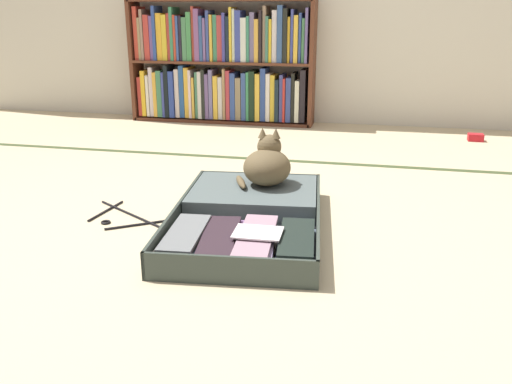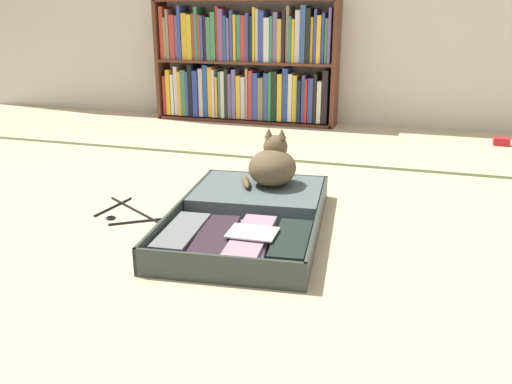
{
  "view_description": "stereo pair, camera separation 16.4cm",
  "coord_description": "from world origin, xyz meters",
  "px_view_note": "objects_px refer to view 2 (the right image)",
  "views": [
    {
      "loc": [
        0.59,
        -1.88,
        0.85
      ],
      "look_at": [
        0.16,
        0.1,
        0.17
      ],
      "focal_mm": 37.63,
      "sensor_mm": 36.0,
      "label": 1
    },
    {
      "loc": [
        0.75,
        -1.84,
        0.85
      ],
      "look_at": [
        0.16,
        0.1,
        0.17
      ],
      "focal_mm": 37.63,
      "sensor_mm": 36.0,
      "label": 2
    }
  ],
  "objects_px": {
    "open_suitcase": "(250,215)",
    "black_cat": "(273,165)",
    "clothes_hanger": "(129,213)",
    "small_red_pouch": "(501,142)",
    "bookshelf": "(244,66)"
  },
  "relations": [
    {
      "from": "bookshelf",
      "to": "black_cat",
      "type": "relative_size",
      "value": 5.45
    },
    {
      "from": "bookshelf",
      "to": "open_suitcase",
      "type": "bearing_deg",
      "value": -71.31
    },
    {
      "from": "open_suitcase",
      "to": "black_cat",
      "type": "height_order",
      "value": "black_cat"
    },
    {
      "from": "small_red_pouch",
      "to": "clothes_hanger",
      "type": "bearing_deg",
      "value": -132.86
    },
    {
      "from": "open_suitcase",
      "to": "small_red_pouch",
      "type": "distance_m",
      "value": 2.18
    },
    {
      "from": "clothes_hanger",
      "to": "open_suitcase",
      "type": "bearing_deg",
      "value": 4.1
    },
    {
      "from": "clothes_hanger",
      "to": "small_red_pouch",
      "type": "height_order",
      "value": "small_red_pouch"
    },
    {
      "from": "open_suitcase",
      "to": "small_red_pouch",
      "type": "bearing_deg",
      "value": 57.13
    },
    {
      "from": "small_red_pouch",
      "to": "bookshelf",
      "type": "bearing_deg",
      "value": 171.47
    },
    {
      "from": "black_cat",
      "to": "clothes_hanger",
      "type": "height_order",
      "value": "black_cat"
    },
    {
      "from": "open_suitcase",
      "to": "clothes_hanger",
      "type": "height_order",
      "value": "open_suitcase"
    },
    {
      "from": "open_suitcase",
      "to": "clothes_hanger",
      "type": "distance_m",
      "value": 0.56
    },
    {
      "from": "black_cat",
      "to": "bookshelf",
      "type": "bearing_deg",
      "value": 111.73
    },
    {
      "from": "black_cat",
      "to": "small_red_pouch",
      "type": "relative_size",
      "value": 2.69
    },
    {
      "from": "black_cat",
      "to": "small_red_pouch",
      "type": "bearing_deg",
      "value": 53.64
    }
  ]
}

